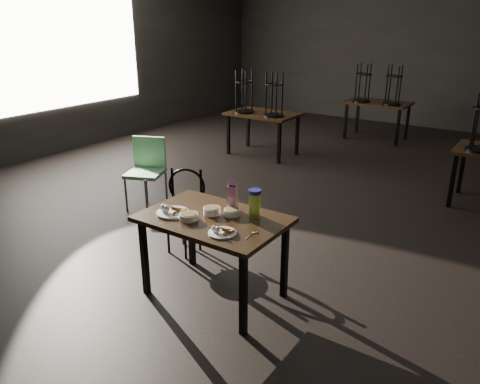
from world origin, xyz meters
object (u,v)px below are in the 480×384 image
Objects in this scene: school_chair at (147,167)px; water_bottle at (255,203)px; main_table at (213,226)px; juice_carton at (232,196)px; bentwood_chair at (185,204)px.

water_bottle is at bearing -45.75° from school_chair.
juice_carton is (0.05, 0.21, 0.21)m from main_table.
juice_carton is at bearing -48.19° from school_chair.
main_table is 1.31× the size of school_chair.
water_bottle reaches higher than school_chair.
school_chair is at bearing 149.38° from main_table.
main_table is 0.40m from water_bottle.
water_bottle is at bearing 1.72° from juice_carton.
bentwood_chair is 0.94× the size of school_chair.
juice_carton is at bearing -178.28° from water_bottle.
water_bottle reaches higher than main_table.
water_bottle is 1.16m from bentwood_chair.
bentwood_chair is at bearing -50.87° from school_chair.
juice_carton is 0.33× the size of bentwood_chair.
bentwood_chair is at bearing 163.15° from water_bottle.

